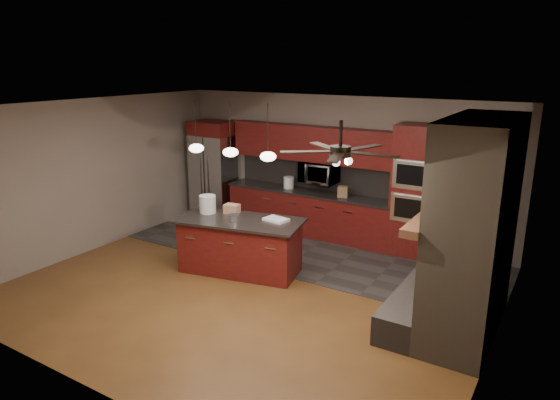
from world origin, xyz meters
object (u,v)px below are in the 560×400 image
Objects in this scene: oven_tower at (416,192)px; cardboard_box at (232,209)px; kitchen_island at (240,245)px; counter_bucket at (289,182)px; white_bucket at (208,204)px; refrigerator at (215,170)px; counter_box at (343,192)px; paint_tray at (276,219)px; paint_can at (234,218)px; microwave at (319,172)px.

oven_tower is 9.56× the size of cardboard_box.
kitchen_island is 2.40m from counter_bucket.
counter_bucket is at bearing 83.33° from white_bucket.
counter_box is (3.13, 0.03, -0.08)m from refrigerator.
counter_box reaches higher than cardboard_box.
oven_tower is 1.10× the size of refrigerator.
counter_box is (-1.40, -0.04, -0.19)m from oven_tower.
white_bucket reaches higher than cardboard_box.
refrigerator is at bearing 125.78° from cardboard_box.
refrigerator is 0.97× the size of kitchen_island.
counter_bucket reaches higher than paint_tray.
kitchen_island is at bearing -43.91° from refrigerator.
kitchen_island is 8.98× the size of cardboard_box.
counter_bucket reaches higher than counter_box.
white_bucket reaches higher than counter_bucket.
white_bucket is (-0.68, 0.02, 0.61)m from kitchen_island.
oven_tower is at bearing -14.91° from counter_box.
counter_box is at bearing 57.81° from kitchen_island.
kitchen_island is at bearing -43.37° from cardboard_box.
paint_can is 0.44m from cardboard_box.
white_bucket is at bearing -161.36° from paint_tray.
white_bucket is 1.22× the size of cardboard_box.
counter_box is (1.24, -0.05, -0.01)m from counter_bucket.
paint_can is 2.52m from counter_box.
counter_bucket is at bearing -175.75° from microwave.
refrigerator is 5.69× the size of paint_tray.
counter_box is (0.85, 2.37, 0.03)m from paint_can.
counter_bucket is at bearing 99.31° from paint_can.
cardboard_box is (-2.54, -2.08, -0.19)m from oven_tower.
white_bucket is at bearing 166.02° from kitchen_island.
microwave is 1.92× the size of paint_tray.
white_bucket is 2.29m from counter_bucket.
counter_bucket is at bearing 88.33° from kitchen_island.
counter_box is (0.28, 1.98, 0.07)m from paint_tray.
microwave is at bearing 71.81° from kitchen_island.
counter_bucket is (-2.65, 0.01, -0.17)m from oven_tower.
oven_tower is at bearing 0.93° from refrigerator.
microwave is 2.50m from kitchen_island.
paint_tray is (0.55, 0.27, 0.47)m from kitchen_island.
counter_box is at bearing -9.92° from microwave.
refrigerator is (-2.56, -0.13, -0.21)m from microwave.
paint_can is 0.46× the size of paint_tray.
kitchen_island is at bearing 79.91° from paint_can.
refrigerator is 7.13× the size of white_bucket.
white_bucket is (-2.91, -2.26, -0.12)m from oven_tower.
oven_tower is at bearing 46.96° from paint_can.
paint_tray is at bearing -81.98° from microwave.
paint_can reaches higher than paint_tray.
counter_box is at bearing 0.57° from refrigerator.
microwave is 2.40× the size of white_bucket.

